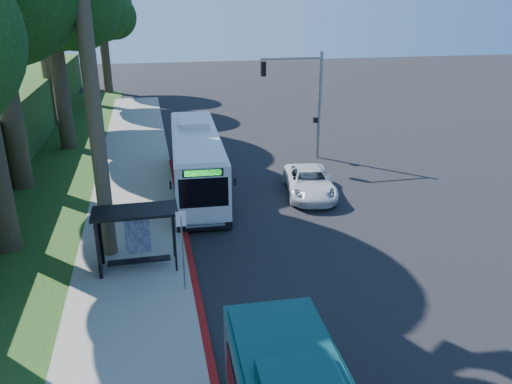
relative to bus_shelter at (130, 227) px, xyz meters
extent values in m
plane|color=black|center=(7.26, 2.86, -1.81)|extent=(140.00, 140.00, 0.00)
cube|color=gray|center=(-0.04, 2.86, -1.75)|extent=(4.50, 70.00, 0.12)
cube|color=maroon|center=(2.26, -1.14, -1.74)|extent=(0.25, 30.00, 0.13)
cube|color=#234719|center=(-5.74, 7.86, -1.78)|extent=(8.00, 70.00, 0.06)
cube|color=black|center=(0.26, -0.14, 0.69)|extent=(3.20, 1.50, 0.10)
cube|color=black|center=(-1.19, -0.14, -0.61)|extent=(0.06, 1.30, 2.20)
cube|color=navy|center=(0.26, 0.56, -0.56)|extent=(1.00, 0.12, 1.70)
cube|color=black|center=(0.26, -0.24, -1.36)|extent=(2.40, 0.40, 0.06)
cube|color=black|center=(-1.14, 0.46, -0.61)|extent=(0.08, 0.08, 2.40)
cube|color=black|center=(1.66, 0.46, -0.61)|extent=(0.08, 0.08, 2.40)
cube|color=black|center=(-1.14, -0.74, -0.61)|extent=(0.08, 0.08, 2.40)
cube|color=black|center=(1.66, -0.74, -0.61)|extent=(0.08, 0.08, 2.40)
cylinder|color=gray|center=(1.86, -2.14, -0.31)|extent=(0.06, 0.06, 3.00)
cube|color=white|center=(1.86, -2.14, 1.09)|extent=(0.35, 0.04, 0.55)
cylinder|color=gray|center=(12.06, 12.86, 1.69)|extent=(0.20, 0.20, 7.00)
cylinder|color=gray|center=(10.06, 12.86, 4.79)|extent=(4.00, 0.14, 0.14)
cube|color=black|center=(8.26, 12.86, 4.19)|extent=(0.30, 0.30, 0.90)
cube|color=black|center=(11.81, 12.86, 0.79)|extent=(0.25, 0.25, 0.35)
cylinder|color=#4C3F2D|center=(-0.94, 1.36, 4.69)|extent=(0.60, 0.60, 13.00)
cylinder|color=#382B1E|center=(-6.24, 10.86, 4.14)|extent=(1.18, 1.18, 11.90)
cylinder|color=#382B1E|center=(-4.74, 18.86, 3.09)|extent=(1.06, 1.06, 9.80)
sphere|color=black|center=(-3.06, 17.60, 7.99)|extent=(5.88, 5.88, 5.88)
cylinder|color=#382B1E|center=(-6.74, 26.86, 3.79)|extent=(1.14, 1.14, 11.20)
cylinder|color=#382B1E|center=(-4.24, 34.86, 2.74)|extent=(1.02, 1.02, 9.10)
sphere|color=black|center=(-2.64, 33.66, 7.29)|extent=(5.60, 5.60, 5.60)
sphere|color=black|center=(-5.64, 36.26, 7.55)|extent=(5.20, 5.20, 5.20)
cylinder|color=#382B1E|center=(-3.24, 42.86, 2.39)|extent=(0.98, 0.98, 8.40)
sphere|color=black|center=(-3.24, 42.86, 7.55)|extent=(7.00, 7.00, 7.00)
sphere|color=black|center=(-1.84, 41.81, 6.59)|extent=(4.90, 4.90, 4.90)
sphere|color=black|center=(-4.47, 44.08, 6.83)|extent=(4.55, 4.55, 4.55)
cube|color=silver|center=(3.46, 8.53, -0.06)|extent=(3.07, 11.91, 2.80)
cube|color=black|center=(3.46, 8.53, -1.51)|extent=(3.09, 11.97, 0.34)
cube|color=black|center=(3.48, 9.02, 0.21)|extent=(3.00, 9.32, 1.08)
cube|color=black|center=(3.18, 2.68, 0.16)|extent=(2.21, 0.22, 1.38)
cube|color=black|center=(3.73, 14.37, 0.26)|extent=(2.01, 0.21, 0.98)
cube|color=#19E533|center=(3.18, 2.67, 1.10)|extent=(1.63, 0.18, 0.28)
cube|color=silver|center=(3.46, 8.53, 1.39)|extent=(2.84, 11.31, 0.12)
cube|color=silver|center=(3.55, 10.49, 1.56)|extent=(1.87, 2.54, 0.34)
cylinder|color=black|center=(2.14, 4.81, -1.31)|extent=(0.34, 1.00, 0.98)
cylinder|color=black|center=(4.41, 4.70, -1.31)|extent=(0.34, 1.00, 0.98)
cylinder|color=black|center=(2.53, 13.06, -1.31)|extent=(0.34, 1.00, 0.98)
cylinder|color=black|center=(4.80, 12.95, -1.31)|extent=(0.34, 1.00, 0.98)
cube|color=black|center=(3.61, -7.62, 0.04)|extent=(1.80, 0.16, 0.88)
imported|color=silver|center=(9.33, 6.26, -1.08)|extent=(3.25, 5.59, 1.46)
camera|label=1|loc=(1.03, -18.05, 8.09)|focal=35.00mm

